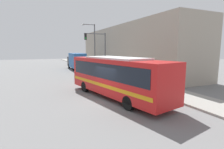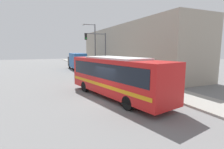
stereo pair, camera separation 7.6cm
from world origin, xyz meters
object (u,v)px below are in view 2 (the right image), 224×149
Objects in this scene: fire_hydrant at (128,78)px; traffic_light_pole at (99,46)px; city_bus at (116,75)px; parking_meter at (116,71)px; delivery_truck at (77,61)px; street_lamp at (94,43)px.

traffic_light_pole reaches higher than fire_hydrant.
city_bus reaches higher than parking_meter.
traffic_light_pole reaches higher than delivery_truck.
street_lamp is at bearing 90.26° from parking_meter.
traffic_light_pole is 4.93× the size of parking_meter.
street_lamp is (-0.04, 12.42, 4.26)m from fire_hydrant.
traffic_light_pole is at bearing 102.24° from parking_meter.
street_lamp is (2.47, -2.61, 3.13)m from delivery_truck.
city_bus is at bearing -103.89° from traffic_light_pole.
parking_meter is at bearing -78.07° from delivery_truck.
delivery_truck is at bearing 99.49° from fire_hydrant.
fire_hydrant is 0.61× the size of parking_meter.
city_bus is 20.35m from delivery_truck.
parking_meter is at bearing -77.76° from traffic_light_pole.
parking_meter is at bearing 90.00° from fire_hydrant.
traffic_light_pole is at bearing -99.41° from street_lamp.
city_bus is 14.12× the size of fire_hydrant.
city_bus is at bearing -102.60° from street_lamp.
delivery_truck is 15.28m from fire_hydrant.
traffic_light_pole is at bearing 64.48° from city_bus.
city_bus is 1.73× the size of traffic_light_pole.
street_lamp is (3.95, 17.68, 2.95)m from city_bus.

